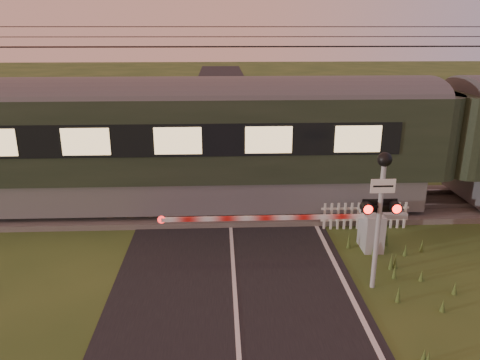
{
  "coord_description": "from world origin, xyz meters",
  "views": [
    {
      "loc": [
        -0.31,
        -8.84,
        6.09
      ],
      "look_at": [
        0.22,
        3.2,
        2.14
      ],
      "focal_mm": 35.0,
      "sensor_mm": 36.0,
      "label": 1
    }
  ],
  "objects_px": {
    "crossing_signal": "(381,197)",
    "picket_fence": "(365,216)",
    "boom_gate": "(359,229)",
    "train": "(441,140)"
  },
  "relations": [
    {
      "from": "boom_gate",
      "to": "train",
      "type": "bearing_deg",
      "value": 41.87
    },
    {
      "from": "crossing_signal",
      "to": "picket_fence",
      "type": "relative_size",
      "value": 1.23
    },
    {
      "from": "train",
      "to": "crossing_signal",
      "type": "relative_size",
      "value": 13.25
    },
    {
      "from": "boom_gate",
      "to": "crossing_signal",
      "type": "bearing_deg",
      "value": -96.79
    },
    {
      "from": "boom_gate",
      "to": "picket_fence",
      "type": "bearing_deg",
      "value": 66.99
    },
    {
      "from": "train",
      "to": "picket_fence",
      "type": "xyz_separation_m",
      "value": [
        -3.07,
        -1.89,
        -1.96
      ]
    },
    {
      "from": "train",
      "to": "boom_gate",
      "type": "bearing_deg",
      "value": -138.13
    },
    {
      "from": "train",
      "to": "boom_gate",
      "type": "xyz_separation_m",
      "value": [
        -3.65,
        -3.28,
        -1.79
      ]
    },
    {
      "from": "boom_gate",
      "to": "picket_fence",
      "type": "relative_size",
      "value": 2.53
    },
    {
      "from": "train",
      "to": "crossing_signal",
      "type": "height_order",
      "value": "train"
    }
  ]
}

